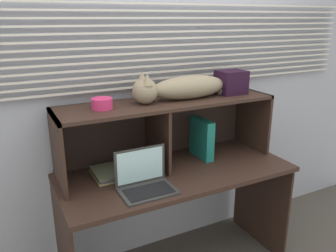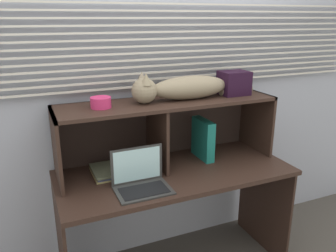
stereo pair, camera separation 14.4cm
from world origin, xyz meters
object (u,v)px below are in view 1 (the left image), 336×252
at_px(laptop, 145,181).
at_px(small_basket, 102,104).
at_px(cat, 181,88).
at_px(storage_box, 231,82).
at_px(binder_upright, 202,138).
at_px(book_stack, 109,173).

distance_m(laptop, small_basket, 0.52).
distance_m(cat, small_basket, 0.53).
xyz_separation_m(cat, laptop, (-0.38, -0.26, -0.47)).
bearing_deg(storage_box, small_basket, 180.00).
bearing_deg(binder_upright, cat, 180.00).
relative_size(cat, small_basket, 7.16).
bearing_deg(laptop, book_stack, 116.95).
bearing_deg(small_basket, binder_upright, 0.00).
distance_m(cat, book_stack, 0.71).
bearing_deg(binder_upright, storage_box, 0.00).
distance_m(laptop, binder_upright, 0.62).
relative_size(laptop, binder_upright, 1.13).
relative_size(cat, book_stack, 3.47).
height_order(laptop, storage_box, storage_box).
height_order(cat, binder_upright, cat).
bearing_deg(storage_box, cat, 180.00).
xyz_separation_m(cat, book_stack, (-0.51, 0.00, -0.50)).
relative_size(laptop, book_stack, 1.25).
bearing_deg(storage_box, binder_upright, 180.00).
relative_size(cat, binder_upright, 3.13).
bearing_deg(binder_upright, book_stack, 179.87).
bearing_deg(cat, storage_box, 0.00).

